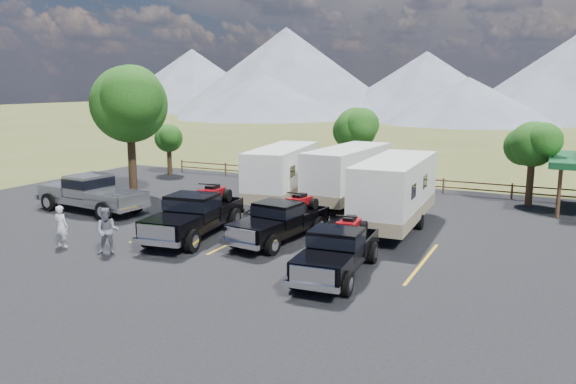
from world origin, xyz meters
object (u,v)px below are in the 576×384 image
at_px(rig_left, 195,213).
at_px(trailer_right, 395,192).
at_px(rig_center, 281,220).
at_px(trailer_left, 282,174).
at_px(pickup_silver, 91,193).
at_px(rig_right, 338,249).
at_px(person_b, 107,231).
at_px(trailer_center, 348,175).
at_px(person_a, 61,226).
at_px(tree_big_nw, 129,104).

height_order(rig_left, trailer_right, trailer_right).
xyz_separation_m(rig_left, rig_center, (3.73, 1.07, -0.12)).
distance_m(trailer_left, pickup_silver, 10.46).
xyz_separation_m(rig_left, rig_right, (7.54, -1.98, -0.13)).
bearing_deg(person_b, rig_right, -20.90).
distance_m(trailer_left, trailer_right, 8.06).
bearing_deg(trailer_center, pickup_silver, -143.02).
bearing_deg(person_a, rig_left, -140.55).
bearing_deg(rig_left, trailer_center, 60.86).
xyz_separation_m(trailer_left, trailer_right, (7.46, -3.07, 0.06)).
relative_size(trailer_right, person_a, 5.38).
bearing_deg(rig_left, rig_right, -22.21).
xyz_separation_m(rig_right, trailer_left, (-7.41, 10.35, 0.75)).
bearing_deg(tree_big_nw, trailer_left, 17.32).
bearing_deg(rig_right, tree_big_nw, 149.80).
distance_m(trailer_left, person_b, 12.27).
distance_m(tree_big_nw, rig_center, 13.89).
distance_m(tree_big_nw, rig_right, 18.40).
xyz_separation_m(rig_left, trailer_center, (3.74, 9.41, 0.64)).
bearing_deg(rig_center, trailer_right, 54.28).
xyz_separation_m(rig_right, pickup_silver, (-15.36, 3.59, 0.12)).
distance_m(trailer_left, person_a, 12.93).
xyz_separation_m(rig_left, trailer_right, (7.59, 5.30, 0.68)).
height_order(pickup_silver, person_b, pickup_silver).
xyz_separation_m(rig_center, trailer_left, (-3.59, 7.30, 0.74)).
distance_m(trailer_center, pickup_silver, 13.96).
height_order(trailer_right, pickup_silver, trailer_right).
bearing_deg(trailer_right, rig_right, -92.62).
height_order(rig_left, pickup_silver, rig_left).
height_order(rig_center, pickup_silver, pickup_silver).
xyz_separation_m(trailer_left, pickup_silver, (-7.95, -6.77, -0.63)).
bearing_deg(rig_center, rig_right, -31.94).
xyz_separation_m(pickup_silver, person_b, (6.22, -5.36, -0.09)).
bearing_deg(tree_big_nw, rig_center, -20.54).
xyz_separation_m(tree_big_nw, person_b, (6.95, -9.42, -4.61)).
distance_m(trailer_right, person_b, 12.93).
bearing_deg(trailer_left, trailer_center, 7.34).
relative_size(rig_left, person_a, 3.81).
height_order(rig_left, rig_center, rig_left).
bearing_deg(person_b, person_a, 149.94).
distance_m(tree_big_nw, trailer_left, 9.89).
xyz_separation_m(rig_center, trailer_right, (3.87, 4.23, 0.80)).
bearing_deg(tree_big_nw, trailer_center, 16.98).
relative_size(rig_right, person_a, 3.29).
bearing_deg(person_b, tree_big_nw, 94.50).
bearing_deg(tree_big_nw, trailer_right, -1.29).
bearing_deg(person_a, pickup_silver, -59.32).
bearing_deg(trailer_center, rig_left, -108.73).
relative_size(person_a, person_b, 0.94).
xyz_separation_m(tree_big_nw, person_a, (4.48, -9.50, -4.67)).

